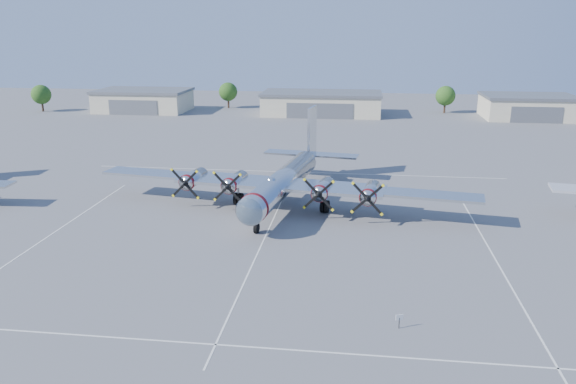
# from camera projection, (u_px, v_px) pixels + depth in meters

# --- Properties ---
(ground) EXTENTS (260.00, 260.00, 0.00)m
(ground) POSITION_uv_depth(u_px,v_px,m) (268.00, 231.00, 58.71)
(ground) COLOR #565658
(ground) RESTS_ON ground
(parking_lines) EXTENTS (60.00, 50.08, 0.01)m
(parking_lines) POSITION_uv_depth(u_px,v_px,m) (265.00, 237.00, 57.04)
(parking_lines) COLOR silver
(parking_lines) RESTS_ON ground
(hangar_west) EXTENTS (22.60, 14.60, 5.40)m
(hangar_west) POSITION_uv_depth(u_px,v_px,m) (143.00, 100.00, 141.33)
(hangar_west) COLOR beige
(hangar_west) RESTS_ON ground
(hangar_center) EXTENTS (28.60, 14.60, 5.40)m
(hangar_center) POSITION_uv_depth(u_px,v_px,m) (322.00, 103.00, 135.91)
(hangar_center) COLOR beige
(hangar_center) RESTS_ON ground
(hangar_east) EXTENTS (20.60, 14.60, 5.40)m
(hangar_east) POSITION_uv_depth(u_px,v_px,m) (528.00, 107.00, 130.13)
(hangar_east) COLOR beige
(hangar_east) RESTS_ON ground
(tree_far_west) EXTENTS (4.80, 4.80, 6.64)m
(tree_far_west) POSITION_uv_depth(u_px,v_px,m) (41.00, 95.00, 140.14)
(tree_far_west) COLOR #382619
(tree_far_west) RESTS_ON ground
(tree_west) EXTENTS (4.80, 4.80, 6.64)m
(tree_west) POSITION_uv_depth(u_px,v_px,m) (228.00, 92.00, 146.14)
(tree_west) COLOR #382619
(tree_west) RESTS_ON ground
(tree_east) EXTENTS (4.80, 4.80, 6.64)m
(tree_east) POSITION_uv_depth(u_px,v_px,m) (445.00, 96.00, 137.61)
(tree_east) COLOR #382619
(tree_east) RESTS_ON ground
(main_bomber_b29) EXTENTS (49.33, 37.48, 9.97)m
(main_bomber_b29) POSITION_uv_depth(u_px,v_px,m) (285.00, 203.00, 67.90)
(main_bomber_b29) COLOR silver
(main_bomber_b29) RESTS_ON ground
(info_placard) EXTENTS (0.55, 0.24, 1.09)m
(info_placard) POSITION_uv_depth(u_px,v_px,m) (399.00, 319.00, 39.61)
(info_placard) COLOR black
(info_placard) RESTS_ON ground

